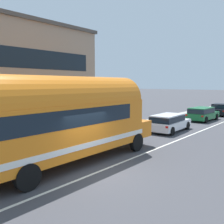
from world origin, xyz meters
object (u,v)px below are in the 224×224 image
(car_lead, at_px, (169,122))
(car_second, at_px, (202,113))
(car_third, at_px, (221,109))
(painted_bus, at_px, (61,117))

(car_lead, bearing_deg, car_second, 90.46)
(car_second, height_order, car_third, same)
(painted_bus, xyz_separation_m, car_lead, (-0.13, 10.94, -1.52))
(painted_bus, bearing_deg, car_third, 90.24)
(painted_bus, distance_m, car_lead, 11.05)
(car_second, bearing_deg, car_third, 89.18)
(car_lead, height_order, car_second, same)
(car_lead, distance_m, car_second, 7.55)
(car_third, bearing_deg, car_lead, -90.12)
(painted_bus, distance_m, car_third, 24.72)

